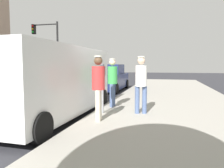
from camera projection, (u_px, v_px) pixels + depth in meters
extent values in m
plane|color=#2D2D33|center=(67.00, 113.00, 7.38)|extent=(80.00, 80.00, 0.00)
cube|color=#9E998E|center=(175.00, 117.00, 6.54)|extent=(5.00, 32.00, 0.15)
cylinder|color=gray|center=(102.00, 94.00, 6.65)|extent=(0.07, 0.07, 1.15)
cube|color=#4C4C51|center=(102.00, 71.00, 6.59)|extent=(0.14, 0.18, 0.28)
sphere|color=#47474C|center=(102.00, 65.00, 6.58)|extent=(0.12, 0.12, 0.12)
cylinder|color=#4C608C|center=(144.00, 100.00, 6.62)|extent=(0.14, 0.14, 0.83)
cylinder|color=#4C608C|center=(137.00, 100.00, 6.63)|extent=(0.14, 0.14, 0.83)
cylinder|color=white|center=(141.00, 76.00, 6.56)|extent=(0.34, 0.34, 0.62)
sphere|color=beige|center=(141.00, 61.00, 6.52)|extent=(0.22, 0.22, 0.22)
cylinder|color=silver|center=(141.00, 57.00, 6.51)|extent=(0.21, 0.21, 0.04)
cylinder|color=#4C608C|center=(113.00, 95.00, 7.83)|extent=(0.14, 0.14, 0.81)
cylinder|color=#4C608C|center=(112.00, 96.00, 7.62)|extent=(0.14, 0.14, 0.81)
cylinder|color=green|center=(112.00, 75.00, 7.67)|extent=(0.34, 0.34, 0.61)
sphere|color=beige|center=(112.00, 62.00, 7.63)|extent=(0.22, 0.22, 0.22)
cylinder|color=silver|center=(112.00, 59.00, 7.62)|extent=(0.21, 0.21, 0.04)
cylinder|color=beige|center=(98.00, 106.00, 5.69)|extent=(0.14, 0.14, 0.82)
cylinder|color=beige|center=(99.00, 104.00, 5.91)|extent=(0.14, 0.14, 0.82)
cylinder|color=red|center=(98.00, 78.00, 5.74)|extent=(0.34, 0.34, 0.62)
sphere|color=brown|center=(98.00, 61.00, 5.70)|extent=(0.22, 0.22, 0.22)
cylinder|color=silver|center=(98.00, 56.00, 5.69)|extent=(0.21, 0.21, 0.04)
cube|color=white|center=(51.00, 80.00, 6.61)|extent=(2.12, 5.25, 1.96)
cylinder|color=black|center=(40.00, 128.00, 4.46)|extent=(0.24, 0.68, 0.68)
cylinder|color=black|center=(102.00, 98.00, 8.40)|extent=(0.24, 0.68, 0.68)
cylinder|color=black|center=(58.00, 96.00, 8.90)|extent=(0.24, 0.68, 0.68)
cube|color=navy|center=(108.00, 81.00, 13.81)|extent=(1.83, 4.41, 0.89)
cube|color=navy|center=(109.00, 69.00, 13.96)|extent=(1.61, 1.99, 0.60)
cylinder|color=black|center=(116.00, 89.00, 12.04)|extent=(0.22, 0.60, 0.60)
cylinder|color=black|center=(86.00, 88.00, 12.44)|extent=(0.22, 0.60, 0.60)
cylinder|color=black|center=(126.00, 84.00, 15.23)|extent=(0.22, 0.60, 0.60)
cylinder|color=black|center=(103.00, 83.00, 15.64)|extent=(0.22, 0.60, 0.60)
cylinder|color=black|center=(58.00, 53.00, 18.38)|extent=(0.16, 0.16, 5.20)
cylinder|color=black|center=(44.00, 25.00, 18.45)|extent=(2.40, 0.10, 0.10)
cube|color=black|center=(34.00, 29.00, 18.73)|extent=(0.24, 0.32, 0.80)
sphere|color=red|center=(33.00, 26.00, 18.54)|extent=(0.17, 0.17, 0.17)
sphere|color=yellow|center=(33.00, 29.00, 18.56)|extent=(0.17, 0.17, 0.17)
sphere|color=green|center=(33.00, 32.00, 18.58)|extent=(0.17, 0.17, 0.17)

